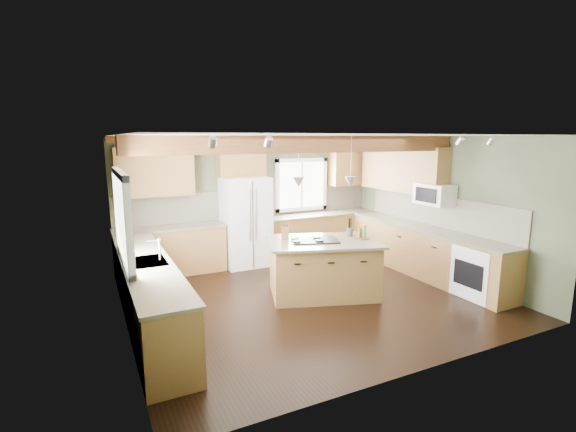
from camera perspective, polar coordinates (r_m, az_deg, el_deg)
name	(u,v)px	position (r m, az deg, el deg)	size (l,w,h in m)	color
floor	(309,297)	(6.98, 2.90, -10.94)	(5.60, 5.60, 0.00)	black
ceiling	(311,136)	(6.50, 3.11, 10.92)	(5.60, 5.60, 0.00)	silver
wall_back	(252,199)	(8.86, -4.89, 2.35)	(5.60, 5.60, 0.00)	#414934
wall_left	(121,237)	(5.82, -21.88, -2.68)	(5.00, 5.00, 0.00)	#414934
wall_right	(440,207)	(8.33, 20.09, 1.23)	(5.00, 5.00, 0.00)	#414934
ceiling_beam	(311,144)	(6.50, 3.11, 9.77)	(5.55, 0.26, 0.26)	#5B2D1A
soffit_trim	(253,139)	(8.67, -4.78, 10.40)	(5.55, 0.20, 0.10)	#5B2D1A
backsplash_back	(253,203)	(8.86, -4.85, 1.76)	(5.58, 0.03, 0.58)	brown
backsplash_right	(437,211)	(8.37, 19.73, 0.66)	(0.03, 3.70, 0.58)	brown
base_cab_back_left	(171,251)	(8.27, -15.69, -4.69)	(2.02, 0.60, 0.88)	brown
counter_back_left	(170,228)	(8.16, -15.85, -1.57)	(2.06, 0.64, 0.04)	#433E31
base_cab_back_right	(320,234)	(9.39, 4.38, -2.51)	(2.62, 0.60, 0.88)	brown
counter_back_right	(320,214)	(9.30, 4.41, 0.25)	(2.66, 0.64, 0.04)	#433E31
base_cab_left	(149,295)	(6.14, -18.53, -10.19)	(0.60, 3.70, 0.88)	brown
counter_left	(146,263)	(6.00, -18.79, -6.07)	(0.64, 3.74, 0.04)	#433E31
base_cab_right	(423,252)	(8.33, 18.03, -4.70)	(0.60, 3.70, 0.88)	brown
counter_right	(425,228)	(8.22, 18.21, -1.61)	(0.64, 3.74, 0.04)	#433E31
upper_cab_back_left	(155,172)	(8.11, -17.78, 5.76)	(1.40, 0.35, 0.90)	brown
upper_cab_over_fridge	(241,159)	(8.51, -6.45, 7.74)	(0.96, 0.35, 0.70)	brown
upper_cab_right	(402,169)	(8.78, 15.32, 6.22)	(0.35, 2.20, 0.90)	brown
upper_cab_back_corner	(349,165)	(9.71, 8.28, 6.86)	(0.90, 0.35, 0.90)	brown
window_left	(121,217)	(5.82, -21.89, -0.17)	(0.04, 1.60, 1.05)	white
window_back	(301,185)	(9.28, 1.78, 4.32)	(1.10, 0.04, 1.00)	white
sink	(146,262)	(5.99, -18.79, -6.02)	(0.50, 0.65, 0.03)	#262628
faucet	(160,250)	(5.98, -17.16, -4.52)	(0.02, 0.02, 0.28)	#B2B2B7
dishwasher	(167,335)	(4.95, -16.27, -15.31)	(0.60, 0.60, 0.84)	white
oven	(481,272)	(7.49, 24.92, -6.96)	(0.60, 0.72, 0.84)	white
microwave	(434,194)	(8.10, 19.37, 2.82)	(0.40, 0.70, 0.38)	white
pendant_left	(299,182)	(6.59, 1.45, 4.65)	(0.18, 0.18, 0.16)	#B2B2B7
pendant_right	(350,181)	(6.77, 8.54, 4.70)	(0.18, 0.18, 0.16)	#B2B2B7
refrigerator	(246,222)	(8.47, -5.80, -0.79)	(0.90, 0.74, 1.80)	white
island	(323,269)	(6.96, 4.85, -7.20)	(1.68, 1.03, 0.88)	brown
island_top	(324,242)	(6.83, 4.91, -3.52)	(1.80, 1.14, 0.04)	#433E31
cooktop	(315,240)	(6.80, 3.76, -3.32)	(0.73, 0.49, 0.02)	black
knife_block	(285,233)	(6.86, -0.39, -2.39)	(0.12, 0.09, 0.20)	brown
utensil_crock	(350,232)	(7.15, 8.44, -2.21)	(0.11, 0.11, 0.14)	#38332D
bottle_tray	(363,232)	(7.04, 10.16, -2.19)	(0.23, 0.23, 0.21)	brown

